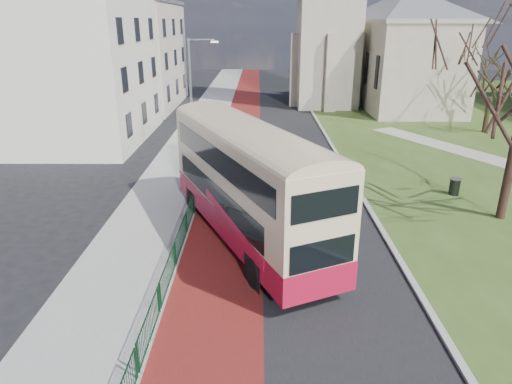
{
  "coord_description": "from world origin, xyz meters",
  "views": [
    {
      "loc": [
        0.32,
        -15.0,
        9.2
      ],
      "look_at": [
        0.23,
        4.19,
        2.0
      ],
      "focal_mm": 32.0,
      "sensor_mm": 36.0,
      "label": 1
    }
  ],
  "objects_px": {
    "bus": "(247,178)",
    "winter_tree_far": "(495,68)",
    "streetlamp": "(193,90)",
    "litter_bin": "(455,186)"
  },
  "relations": [
    {
      "from": "bus",
      "to": "winter_tree_far",
      "type": "bearing_deg",
      "value": 21.53
    },
    {
      "from": "streetlamp",
      "to": "bus",
      "type": "height_order",
      "value": "streetlamp"
    },
    {
      "from": "streetlamp",
      "to": "winter_tree_far",
      "type": "height_order",
      "value": "streetlamp"
    },
    {
      "from": "streetlamp",
      "to": "winter_tree_far",
      "type": "bearing_deg",
      "value": 14.92
    },
    {
      "from": "streetlamp",
      "to": "bus",
      "type": "relative_size",
      "value": 0.65
    },
    {
      "from": "winter_tree_far",
      "to": "litter_bin",
      "type": "relative_size",
      "value": 8.17
    },
    {
      "from": "bus",
      "to": "winter_tree_far",
      "type": "relative_size",
      "value": 1.55
    },
    {
      "from": "winter_tree_far",
      "to": "litter_bin",
      "type": "distance_m",
      "value": 18.52
    },
    {
      "from": "streetlamp",
      "to": "bus",
      "type": "distance_m",
      "value": 15.24
    },
    {
      "from": "streetlamp",
      "to": "litter_bin",
      "type": "xyz_separation_m",
      "value": [
        15.7,
        -8.92,
        -4.07
      ]
    }
  ]
}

